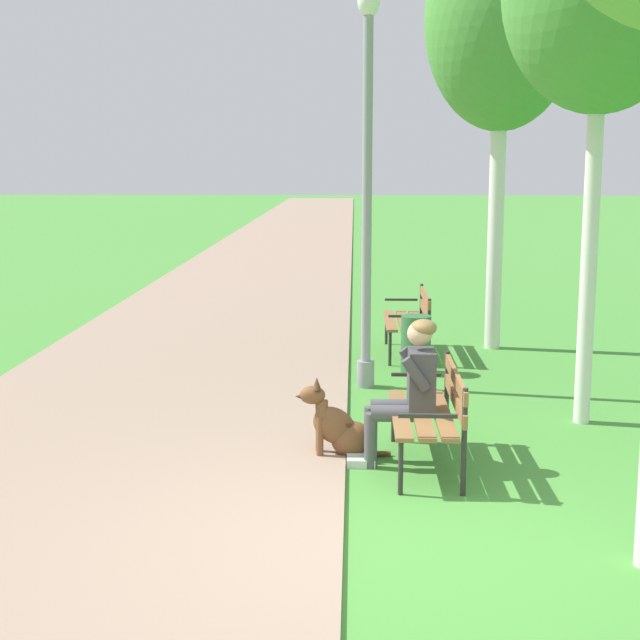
{
  "coord_description": "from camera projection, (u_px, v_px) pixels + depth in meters",
  "views": [
    {
      "loc": [
        -0.31,
        -6.02,
        2.56
      ],
      "look_at": [
        -0.66,
        3.61,
        0.9
      ],
      "focal_mm": 52.78,
      "sensor_mm": 36.0,
      "label": 1
    }
  ],
  "objects": [
    {
      "name": "litter_bin",
      "position": [
        416.0,
        344.0,
        11.3
      ],
      "size": [
        0.36,
        0.36,
        0.7
      ],
      "primitive_type": "cylinder",
      "color": "#2D6638",
      "rests_on": "ground"
    },
    {
      "name": "lamp_post_near",
      "position": [
        367.0,
        186.0,
        10.29
      ],
      "size": [
        0.24,
        0.24,
        4.36
      ],
      "color": "gray",
      "rests_on": "ground"
    },
    {
      "name": "park_bench_near",
      "position": [
        433.0,
        407.0,
        7.83
      ],
      "size": [
        0.55,
        1.5,
        0.85
      ],
      "color": "olive",
      "rests_on": "ground"
    },
    {
      "name": "park_bench_mid",
      "position": [
        411.0,
        316.0,
        12.33
      ],
      "size": [
        0.55,
        1.5,
        0.85
      ],
      "color": "olive",
      "rests_on": "ground"
    },
    {
      "name": "paved_path",
      "position": [
        289.0,
        238.0,
        30.07
      ],
      "size": [
        4.08,
        60.0,
        0.04
      ],
      "primitive_type": "cube",
      "color": "gray",
      "rests_on": "ground"
    },
    {
      "name": "birch_tree_third",
      "position": [
        502.0,
        22.0,
        12.12
      ],
      "size": [
        2.01,
        1.87,
        5.75
      ],
      "color": "silver",
      "rests_on": "ground"
    },
    {
      "name": "person_seated_on_near_bench",
      "position": [
        408.0,
        386.0,
        7.86
      ],
      "size": [
        0.74,
        0.49,
        1.25
      ],
      "color": "#4C4C51",
      "rests_on": "ground"
    },
    {
      "name": "dog_brown",
      "position": [
        340.0,
        428.0,
        8.12
      ],
      "size": [
        0.83,
        0.31,
        0.71
      ],
      "color": "brown",
      "rests_on": "ground"
    },
    {
      "name": "ground_plane",
      "position": [
        397.0,
        542.0,
        6.35
      ],
      "size": [
        120.0,
        120.0,
        0.0
      ],
      "primitive_type": "plane",
      "color": "#478E38"
    }
  ]
}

